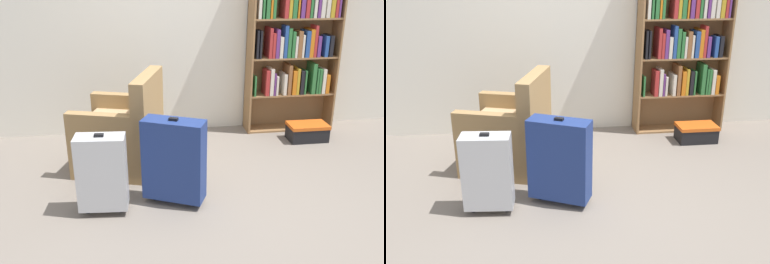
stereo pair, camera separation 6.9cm
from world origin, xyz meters
TOP-DOWN VIEW (x-y plane):
  - ground_plane at (0.00, 0.00)m, footprint 8.63×8.63m
  - back_wall at (0.00, 1.89)m, footprint 4.93×0.10m
  - bookshelf at (1.12, 1.70)m, footprint 0.99×0.26m
  - armchair at (-0.75, 0.93)m, footprint 0.88×0.88m
  - mug at (-0.18, 0.84)m, footprint 0.12×0.08m
  - storage_box at (1.21, 1.31)m, footprint 0.42×0.26m
  - suitcase_navy_blue at (-0.35, 0.21)m, footprint 0.51×0.37m
  - suitcase_silver at (-0.90, 0.14)m, footprint 0.38×0.22m

SIDE VIEW (x-z plane):
  - ground_plane at x=0.00m, z-range 0.00..0.00m
  - mug at x=-0.18m, z-range 0.00..0.10m
  - storage_box at x=1.21m, z-range 0.00..0.19m
  - armchair at x=-0.75m, z-range -0.13..0.77m
  - suitcase_silver at x=-0.90m, z-range 0.01..0.66m
  - suitcase_navy_blue at x=-0.35m, z-range 0.01..0.73m
  - bookshelf at x=1.12m, z-range 0.09..2.15m
  - back_wall at x=0.00m, z-range 0.00..2.60m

